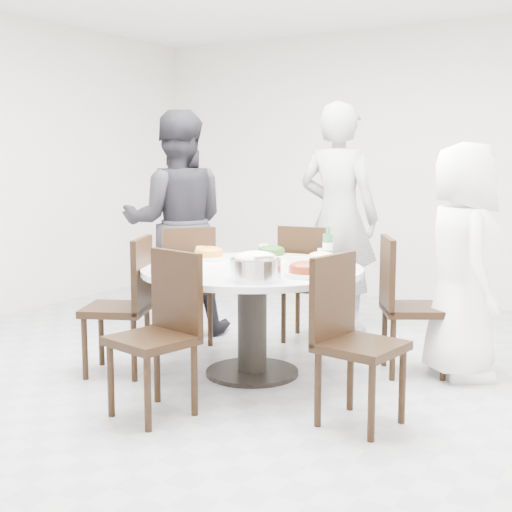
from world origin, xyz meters
The scene contains 22 objects.
floor centered at (0.00, 0.00, 0.00)m, with size 6.00×6.00×0.01m, color #B0B1B5.
wall_back centered at (0.00, 3.00, 1.40)m, with size 6.00×0.01×2.80m, color white.
dining_table centered at (-0.01, -0.04, 0.38)m, with size 1.50×1.50×0.75m, color white.
chair_ne centered at (0.93, 0.57, 0.47)m, with size 0.42×0.42×0.95m, color black.
chair_n centered at (-0.09, 0.99, 0.47)m, with size 0.42×0.42×0.95m, color black.
chair_nw centered at (-0.92, 0.38, 0.47)m, with size 0.42×0.42×0.95m, color black.
chair_sw centered at (-0.83, -0.50, 0.47)m, with size 0.42×0.42×0.95m, color black.
chair_s centered at (-0.08, -1.02, 0.47)m, with size 0.42×0.42×0.95m, color black.
chair_se centered at (1.00, -0.52, 0.47)m, with size 0.42×0.42×0.95m, color black.
diner_right centered at (1.21, 0.67, 0.79)m, with size 0.78×0.51×1.59m, color white.
diner_middle centered at (-0.06, 1.45, 0.97)m, with size 0.71×0.47×1.95m, color black.
diner_left centered at (-1.19, 0.65, 0.94)m, with size 0.91×0.71×1.87m, color black.
dish_greens centered at (-0.12, 0.40, 0.78)m, with size 0.25×0.25×0.06m, color white.
dish_pale centered at (0.35, 0.29, 0.78)m, with size 0.24×0.24×0.06m, color white.
dish_orange centered at (-0.46, 0.10, 0.79)m, with size 0.27×0.27×0.07m, color white.
dish_redbrown centered at (0.48, -0.19, 0.78)m, with size 0.28×0.28×0.07m, color white.
dish_tofu centered at (-0.42, -0.24, 0.78)m, with size 0.25×0.25×0.06m, color white.
rice_bowl centered at (0.28, -0.46, 0.82)m, with size 0.31×0.31×0.13m, color silver.
soup_bowl centered at (-0.32, -0.50, 0.79)m, with size 0.27×0.27×0.08m, color white.
beverage_bottle centered at (0.30, 0.48, 0.87)m, with size 0.07×0.07×0.25m, color #2A6B3E.
tea_cups centered at (-0.01, 0.59, 0.79)m, with size 0.07×0.07×0.08m, color white.
chopsticks centered at (0.03, 0.63, 0.76)m, with size 0.24×0.04×0.01m, color tan, non-canonical shape.
Camera 1 is at (2.49, -4.10, 1.50)m, focal length 50.00 mm.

